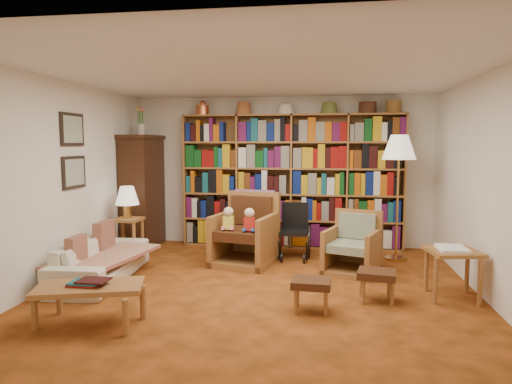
% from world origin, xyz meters
% --- Properties ---
extents(floor, '(5.00, 5.00, 0.00)m').
position_xyz_m(floor, '(0.00, 0.00, 0.00)').
color(floor, '#AA4C1A').
rests_on(floor, ground).
extents(ceiling, '(5.00, 5.00, 0.00)m').
position_xyz_m(ceiling, '(0.00, 0.00, 2.50)').
color(ceiling, silver).
rests_on(ceiling, wall_back).
extents(wall_back, '(5.00, 0.00, 5.00)m').
position_xyz_m(wall_back, '(0.00, 2.50, 1.25)').
color(wall_back, white).
rests_on(wall_back, floor).
extents(wall_front, '(5.00, 0.00, 5.00)m').
position_xyz_m(wall_front, '(0.00, -2.50, 1.25)').
color(wall_front, white).
rests_on(wall_front, floor).
extents(wall_left, '(0.00, 5.00, 5.00)m').
position_xyz_m(wall_left, '(-2.50, 0.00, 1.25)').
color(wall_left, white).
rests_on(wall_left, floor).
extents(wall_right, '(0.00, 5.00, 5.00)m').
position_xyz_m(wall_right, '(2.50, 0.00, 1.25)').
color(wall_right, white).
rests_on(wall_right, floor).
extents(bookshelf, '(3.60, 0.30, 2.42)m').
position_xyz_m(bookshelf, '(0.20, 2.33, 1.17)').
color(bookshelf, '#A46C33').
rests_on(bookshelf, floor).
extents(curio_cabinet, '(0.50, 0.95, 2.40)m').
position_xyz_m(curio_cabinet, '(-2.25, 2.00, 0.95)').
color(curio_cabinet, '#391D0F').
rests_on(curio_cabinet, floor).
extents(framed_pictures, '(0.03, 0.52, 0.97)m').
position_xyz_m(framed_pictures, '(-2.48, 0.30, 1.62)').
color(framed_pictures, black).
rests_on(framed_pictures, wall_left).
extents(sofa, '(1.80, 0.81, 0.51)m').
position_xyz_m(sofa, '(-2.05, 0.12, 0.26)').
color(sofa, beige).
rests_on(sofa, floor).
extents(sofa_throw, '(0.99, 1.57, 0.04)m').
position_xyz_m(sofa_throw, '(-2.00, 0.12, 0.30)').
color(sofa_throw, beige).
rests_on(sofa_throw, sofa).
extents(cushion_left, '(0.13, 0.40, 0.40)m').
position_xyz_m(cushion_left, '(-2.18, 0.47, 0.45)').
color(cushion_left, maroon).
rests_on(cushion_left, sofa).
extents(cushion_right, '(0.11, 0.34, 0.34)m').
position_xyz_m(cushion_right, '(-2.18, -0.23, 0.45)').
color(cushion_right, maroon).
rests_on(cushion_right, sofa).
extents(side_table_lamp, '(0.40, 0.40, 0.62)m').
position_xyz_m(side_table_lamp, '(-2.15, 1.16, 0.45)').
color(side_table_lamp, '#A46C33').
rests_on(side_table_lamp, floor).
extents(table_lamp, '(0.35, 0.35, 0.48)m').
position_xyz_m(table_lamp, '(-2.15, 1.16, 0.94)').
color(table_lamp, '#BD8C3C').
rests_on(table_lamp, side_table_lamp).
extents(armchair_leather, '(0.98, 1.01, 1.03)m').
position_xyz_m(armchair_leather, '(-0.38, 1.23, 0.42)').
color(armchair_leather, '#A46C33').
rests_on(armchair_leather, floor).
extents(armchair_sage, '(0.88, 0.88, 0.82)m').
position_xyz_m(armchair_sage, '(1.11, 0.96, 0.31)').
color(armchair_sage, '#A46C33').
rests_on(armchair_sage, floor).
extents(wheelchair, '(0.47, 0.66, 0.83)m').
position_xyz_m(wheelchair, '(0.30, 1.61, 0.38)').
color(wheelchair, black).
rests_on(wheelchair, floor).
extents(floor_lamp, '(0.49, 0.49, 1.85)m').
position_xyz_m(floor_lamp, '(1.81, 1.70, 1.59)').
color(floor_lamp, '#BD8C3C').
rests_on(floor_lamp, floor).
extents(side_table_papers, '(0.61, 0.61, 0.58)m').
position_xyz_m(side_table_papers, '(2.15, 0.01, 0.47)').
color(side_table_papers, '#A46C33').
rests_on(side_table_papers, floor).
extents(footstool_a, '(0.41, 0.36, 0.34)m').
position_xyz_m(footstool_a, '(0.61, -0.61, 0.27)').
color(footstool_a, '#442612').
rests_on(footstool_a, floor).
extents(footstool_b, '(0.45, 0.41, 0.34)m').
position_xyz_m(footstool_b, '(1.31, -0.20, 0.28)').
color(footstool_b, '#442612').
rests_on(footstool_b, floor).
extents(coffee_table, '(1.08, 0.74, 0.44)m').
position_xyz_m(coffee_table, '(-1.46, -1.27, 0.34)').
color(coffee_table, '#A46C33').
rests_on(coffee_table, floor).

